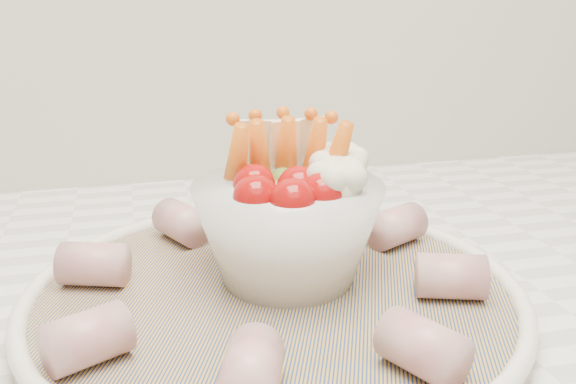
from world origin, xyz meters
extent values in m
cube|color=white|center=(0.00, 1.45, 0.90)|extent=(2.04, 0.62, 0.04)
cylinder|color=navy|center=(0.09, 1.43, 0.93)|extent=(0.43, 0.43, 0.01)
torus|color=white|center=(0.09, 1.43, 0.94)|extent=(0.34, 0.34, 0.01)
sphere|color=#980A09|center=(0.08, 1.43, 1.00)|extent=(0.03, 0.03, 0.03)
sphere|color=#980A09|center=(0.10, 1.42, 1.00)|extent=(0.03, 0.03, 0.03)
sphere|color=#980A09|center=(0.12, 1.43, 1.00)|extent=(0.03, 0.03, 0.03)
sphere|color=#980A09|center=(0.08, 1.46, 1.00)|extent=(0.03, 0.03, 0.03)
sphere|color=#980A09|center=(0.11, 1.44, 1.00)|extent=(0.03, 0.03, 0.03)
sphere|color=#4B7527|center=(0.10, 1.47, 1.00)|extent=(0.02, 0.02, 0.02)
cone|color=#D86014|center=(0.09, 1.48, 1.01)|extent=(0.03, 0.04, 0.07)
cone|color=#D86014|center=(0.11, 1.49, 1.01)|extent=(0.03, 0.04, 0.07)
cone|color=#D86014|center=(0.13, 1.48, 1.01)|extent=(0.02, 0.04, 0.07)
cone|color=#D86014|center=(0.07, 1.47, 1.01)|extent=(0.03, 0.04, 0.07)
cone|color=#D86014|center=(0.14, 1.46, 1.01)|extent=(0.03, 0.04, 0.07)
sphere|color=silver|center=(0.14, 1.45, 1.00)|extent=(0.03, 0.03, 0.03)
sphere|color=silver|center=(0.13, 1.43, 1.00)|extent=(0.03, 0.03, 0.03)
sphere|color=silver|center=(0.15, 1.47, 1.00)|extent=(0.03, 0.03, 0.03)
cube|color=beige|center=(0.10, 1.50, 1.01)|extent=(0.05, 0.02, 0.05)
cube|color=beige|center=(0.12, 1.50, 1.01)|extent=(0.05, 0.02, 0.05)
cylinder|color=#A74C58|center=(0.20, 1.40, 0.95)|extent=(0.05, 0.04, 0.03)
cylinder|color=#A74C58|center=(0.20, 1.49, 0.95)|extent=(0.05, 0.05, 0.03)
cylinder|color=#A74C58|center=(0.13, 1.56, 0.95)|extent=(0.04, 0.05, 0.03)
cylinder|color=#A74C58|center=(0.04, 1.54, 0.95)|extent=(0.05, 0.05, 0.03)
cylinder|color=#A74C58|center=(-0.03, 1.47, 0.95)|extent=(0.05, 0.04, 0.03)
cylinder|color=#A74C58|center=(-0.03, 1.38, 0.95)|extent=(0.05, 0.05, 0.03)
cylinder|color=#A74C58|center=(0.05, 1.32, 0.95)|extent=(0.04, 0.05, 0.03)
cylinder|color=#A74C58|center=(0.15, 1.32, 0.95)|extent=(0.05, 0.05, 0.03)
camera|label=1|loc=(0.00, 1.05, 1.13)|focal=40.00mm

